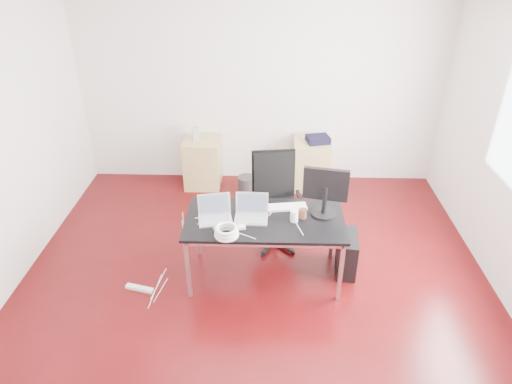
{
  "coord_description": "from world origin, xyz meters",
  "views": [
    {
      "loc": [
        0.13,
        -3.61,
        3.26
      ],
      "look_at": [
        0.0,
        0.55,
        0.85
      ],
      "focal_mm": 32.0,
      "sensor_mm": 36.0,
      "label": 1
    }
  ],
  "objects_px": {
    "filing_cabinet_right": "(311,164)",
    "pc_tower": "(347,253)",
    "office_chair": "(275,196)",
    "filing_cabinet_left": "(203,163)",
    "desk": "(265,223)"
  },
  "relations": [
    {
      "from": "filing_cabinet_right",
      "to": "pc_tower",
      "type": "relative_size",
      "value": 1.56
    },
    {
      "from": "office_chair",
      "to": "filing_cabinet_left",
      "type": "distance_m",
      "value": 1.7
    },
    {
      "from": "filing_cabinet_left",
      "to": "filing_cabinet_right",
      "type": "relative_size",
      "value": 1.0
    },
    {
      "from": "pc_tower",
      "to": "filing_cabinet_left",
      "type": "bearing_deg",
      "value": 139.33
    },
    {
      "from": "filing_cabinet_left",
      "to": "filing_cabinet_right",
      "type": "xyz_separation_m",
      "value": [
        1.55,
        0.0,
        0.0
      ]
    },
    {
      "from": "filing_cabinet_right",
      "to": "desk",
      "type": "bearing_deg",
      "value": -107.46
    },
    {
      "from": "desk",
      "to": "filing_cabinet_left",
      "type": "distance_m",
      "value": 2.23
    },
    {
      "from": "office_chair",
      "to": "filing_cabinet_right",
      "type": "relative_size",
      "value": 1.54
    },
    {
      "from": "office_chair",
      "to": "filing_cabinet_right",
      "type": "xyz_separation_m",
      "value": [
        0.52,
        1.34,
        -0.26
      ]
    },
    {
      "from": "filing_cabinet_left",
      "to": "pc_tower",
      "type": "distance_m",
      "value": 2.61
    },
    {
      "from": "filing_cabinet_left",
      "to": "pc_tower",
      "type": "bearing_deg",
      "value": -46.22
    },
    {
      "from": "filing_cabinet_right",
      "to": "filing_cabinet_left",
      "type": "bearing_deg",
      "value": 180.0
    },
    {
      "from": "desk",
      "to": "pc_tower",
      "type": "height_order",
      "value": "desk"
    },
    {
      "from": "filing_cabinet_left",
      "to": "filing_cabinet_right",
      "type": "bearing_deg",
      "value": 0.0
    },
    {
      "from": "desk",
      "to": "office_chair",
      "type": "height_order",
      "value": "office_chair"
    }
  ]
}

